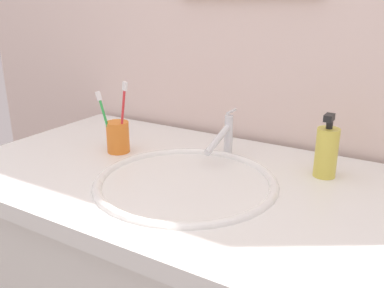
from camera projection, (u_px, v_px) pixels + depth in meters
The scene contains 7 objects.
tiled_wall_back at pixel (249, 38), 1.25m from camera, with size 2.39×0.04×2.40m, color beige.
sink_basin at pixel (186, 197), 1.01m from camera, with size 0.45×0.45×0.12m.
faucet at pixel (225, 136), 1.15m from camera, with size 0.02×0.17×0.13m.
toothbrush_cup at pixel (118, 137), 1.19m from camera, with size 0.07×0.07×0.09m, color orange.
toothbrush_green at pixel (105, 118), 1.15m from camera, with size 0.03×0.04×0.18m.
toothbrush_red at pixel (123, 113), 1.14m from camera, with size 0.05×0.02×0.21m.
soap_dispenser at pixel (326, 151), 1.01m from camera, with size 0.05×0.06×0.16m.
Camera 1 is at (0.51, -0.82, 1.30)m, focal length 38.45 mm.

